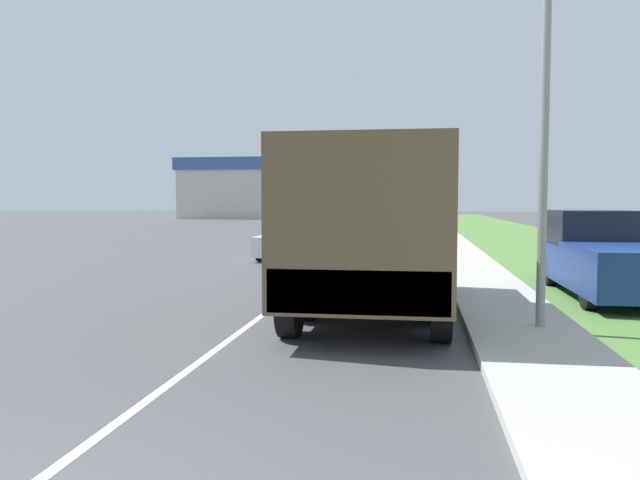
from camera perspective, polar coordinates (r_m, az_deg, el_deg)
The scene contains 12 objects.
ground_plane at distance 42.86m, azimuth 5.08°, elevation 0.72°, with size 180.00×180.00×0.00m, color #4C4C4F.
lane_centre_stripe at distance 42.86m, azimuth 5.08°, elevation 0.72°, with size 0.12×120.00×0.00m.
sidewalk_right at distance 42.79m, azimuth 11.11°, elevation 0.75°, with size 1.80×120.00×0.12m.
grass_strip_right at distance 43.20m, azimuth 16.95°, elevation 0.62°, with size 7.00×120.00×0.02m.
military_truck at distance 11.34m, azimuth 4.91°, elevation 1.34°, with size 2.59×6.59×3.04m.
car_nearest_ahead at distance 23.35m, azimuth -2.55°, elevation 0.15°, with size 1.93×4.67×1.60m.
car_second_ahead at distance 36.79m, azimuth 7.56°, elevation 1.27°, with size 1.91×4.10×1.45m.
car_third_ahead at distance 48.67m, azimuth 2.96°, elevation 1.98°, with size 1.78×4.68×1.75m.
car_fourth_ahead at distance 62.70m, azimuth 8.24°, elevation 2.25°, with size 1.72×4.61×1.63m.
pickup_truck at distance 15.26m, azimuth 24.73°, elevation -1.36°, with size 2.02×5.36×1.87m.
lamp_post at distance 10.51m, azimuth 18.62°, elevation 12.98°, with size 1.69×0.24×6.17m.
building_distant at distance 79.64m, azimuth -6.09°, elevation 4.69°, with size 16.89×11.59×7.35m.
Camera 1 is at (2.80, -2.71, 2.10)m, focal length 35.00 mm.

